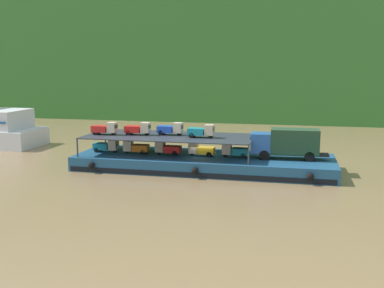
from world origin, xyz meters
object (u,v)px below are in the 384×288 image
mini_truck_lower_bow (235,151)px  mini_truck_upper_mid (138,129)px  covered_lorry (287,143)px  mini_truck_lower_aft (136,147)px  cargo_barge (203,162)px  mini_truck_upper_stern (105,128)px  mini_truck_lower_stern (107,146)px  mini_truck_lower_mid (168,148)px  mini_truck_upper_fore (171,129)px  mini_truck_upper_bow (201,131)px  mini_truck_lower_fore (201,150)px

mini_truck_lower_bow → mini_truck_upper_mid: bearing=-179.7°
covered_lorry → mini_truck_lower_aft: 16.09m
cargo_barge → mini_truck_upper_stern: bearing=-176.3°
mini_truck_lower_stern → mini_truck_lower_aft: bearing=-1.7°
cargo_barge → mini_truck_upper_mid: (-7.23, -0.13, 3.44)m
mini_truck_lower_aft → mini_truck_lower_mid: size_ratio=1.00×
mini_truck_lower_mid → mini_truck_upper_mid: bearing=176.3°
mini_truck_upper_fore → mini_truck_upper_bow: (3.62, -1.00, 0.00)m
mini_truck_lower_stern → mini_truck_lower_bow: same height
mini_truck_lower_bow → mini_truck_upper_stern: (-14.17, -0.63, 2.00)m
mini_truck_lower_aft → mini_truck_upper_mid: 2.03m
mini_truck_lower_bow → mini_truck_lower_aft: bearing=-178.1°
mini_truck_upper_mid → mini_truck_upper_fore: size_ratio=0.99×
mini_truck_lower_mid → mini_truck_upper_mid: (-3.37, 0.22, 2.00)m
mini_truck_lower_aft → mini_truck_lower_mid: same height
cargo_barge → mini_truck_lower_stern: 10.97m
mini_truck_lower_stern → mini_truck_upper_mid: mini_truck_upper_mid is taller
cargo_barge → mini_truck_upper_fore: size_ratio=9.81×
mini_truck_lower_bow → mini_truck_upper_stern: bearing=-177.4°
mini_truck_lower_aft → mini_truck_upper_mid: bearing=55.6°
cargo_barge → mini_truck_upper_bow: (-0.15, -0.42, 3.44)m
cargo_barge → mini_truck_upper_mid: bearing=-179.0°
cargo_barge → mini_truck_lower_bow: bearing=-1.3°
covered_lorry → mini_truck_upper_bow: mini_truck_upper_bow is taller
mini_truck_lower_bow → mini_truck_upper_stern: 14.32m
mini_truck_lower_aft → mini_truck_lower_mid: bearing=1.4°
covered_lorry → mini_truck_lower_aft: bearing=-177.7°
mini_truck_lower_fore → mini_truck_lower_bow: bearing=2.4°
mini_truck_lower_fore → mini_truck_upper_stern: mini_truck_upper_stern is taller
mini_truck_lower_aft → mini_truck_lower_bow: bearing=1.9°
mini_truck_lower_fore → mini_truck_lower_mid: bearing=-178.1°
mini_truck_upper_fore → mini_truck_upper_bow: size_ratio=1.00×
cargo_barge → mini_truck_lower_bow: 3.64m
covered_lorry → mini_truck_lower_aft: (-16.05, -0.64, -1.00)m
cargo_barge → mini_truck_lower_stern: (-10.87, -0.33, 1.44)m
covered_lorry → mini_truck_upper_bow: (-8.76, -0.62, 1.00)m
cargo_barge → mini_truck_lower_bow: (3.35, -0.08, 1.44)m
cargo_barge → mini_truck_upper_bow: size_ratio=9.81×
mini_truck_lower_bow → cargo_barge: bearing=178.7°
mini_truck_lower_stern → mini_truck_lower_bow: 14.22m
cargo_barge → mini_truck_lower_mid: (-3.85, -0.35, 1.44)m
covered_lorry → mini_truck_upper_bow: size_ratio=2.85×
mini_truck_upper_mid → mini_truck_lower_stern: bearing=-176.8°
mini_truck_upper_stern → mini_truck_upper_mid: size_ratio=1.00×
mini_truck_upper_mid → mini_truck_lower_bow: bearing=0.3°
mini_truck_upper_bow → mini_truck_lower_stern: bearing=179.5°
mini_truck_lower_aft → mini_truck_upper_fore: mini_truck_upper_fore is taller
covered_lorry → mini_truck_upper_mid: size_ratio=2.87×
cargo_barge → mini_truck_lower_bow: mini_truck_lower_bow is taller
mini_truck_lower_bow → mini_truck_upper_fore: size_ratio=1.00×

